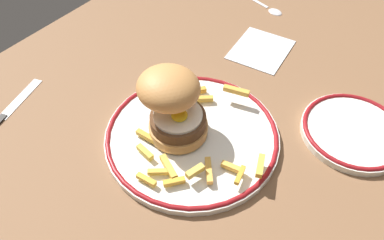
% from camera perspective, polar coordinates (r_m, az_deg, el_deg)
% --- Properties ---
extents(ground_plane, '(1.38, 0.90, 0.04)m').
position_cam_1_polar(ground_plane, '(0.64, -2.71, -5.34)').
color(ground_plane, brown).
extents(dinner_plate, '(0.29, 0.29, 0.02)m').
position_cam_1_polar(dinner_plate, '(0.63, 0.00, -2.33)').
color(dinner_plate, white).
rests_on(dinner_plate, ground_plane).
extents(burger, '(0.14, 0.14, 0.12)m').
position_cam_1_polar(burger, '(0.58, -2.97, 2.66)').
color(burger, '#C6894A').
rests_on(burger, dinner_plate).
extents(fries_pile, '(0.24, 0.21, 0.03)m').
position_cam_1_polar(fries_pile, '(0.59, 0.56, -3.95)').
color(fries_pile, gold).
rests_on(fries_pile, dinner_plate).
extents(side_plate, '(0.17, 0.17, 0.02)m').
position_cam_1_polar(side_plate, '(0.69, 23.35, -1.53)').
color(side_plate, white).
rests_on(side_plate, ground_plane).
extents(knife, '(0.18, 0.06, 0.01)m').
position_cam_1_polar(knife, '(0.74, -26.81, 0.51)').
color(knife, black).
rests_on(knife, ground_plane).
extents(spoon, '(0.05, 0.13, 0.01)m').
position_cam_1_polar(spoon, '(0.96, 11.87, 16.27)').
color(spoon, silver).
rests_on(spoon, ground_plane).
extents(napkin, '(0.14, 0.12, 0.00)m').
position_cam_1_polar(napkin, '(0.82, 10.43, 10.52)').
color(napkin, silver).
rests_on(napkin, ground_plane).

